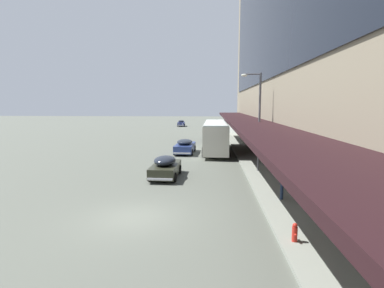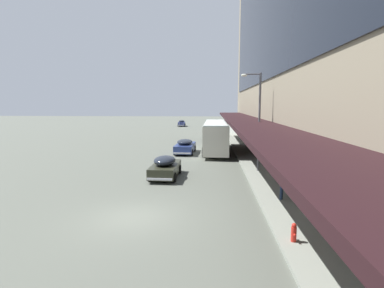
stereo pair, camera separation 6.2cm
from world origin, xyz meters
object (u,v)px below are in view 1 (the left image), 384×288
at_px(transit_bus_kerbside_front, 216,135).
at_px(pedestrian_at_kerb, 282,180).
at_px(street_lamp, 257,115).
at_px(sedan_second_near, 212,123).
at_px(vw_van, 216,130).
at_px(sedan_oncoming_rear, 215,129).
at_px(sedan_trailing_mid, 185,146).
at_px(sedan_lead_near, 165,167).
at_px(sedan_far_back, 181,123).
at_px(fire_hydrant, 295,232).

bearing_deg(transit_bus_kerbside_front, pedestrian_at_kerb, -79.04).
xyz_separation_m(pedestrian_at_kerb, street_lamp, (-0.35, 6.94, 3.20)).
relative_size(sedan_second_near, vw_van, 0.98).
xyz_separation_m(sedan_oncoming_rear, street_lamp, (2.64, -31.54, 3.60)).
distance_m(sedan_trailing_mid, sedan_oncoming_rear, 23.12).
relative_size(sedan_lead_near, street_lamp, 0.59).
height_order(sedan_oncoming_rear, sedan_far_back, sedan_oncoming_rear).
height_order(sedan_second_near, vw_van, vw_van).
bearing_deg(sedan_trailing_mid, sedan_oncoming_rear, 81.17).
bearing_deg(sedan_second_near, street_lamp, -86.09).
height_order(sedan_second_near, sedan_oncoming_rear, sedan_oncoming_rear).
bearing_deg(sedan_far_back, street_lamp, -77.73).
xyz_separation_m(sedan_lead_near, sedan_far_back, (-3.93, 50.60, -0.03)).
bearing_deg(sedan_trailing_mid, pedestrian_at_kerb, -67.31).
bearing_deg(transit_bus_kerbside_front, sedan_lead_near, -107.37).
relative_size(transit_bus_kerbside_front, sedan_lead_near, 2.62).
distance_m(transit_bus_kerbside_front, pedestrian_at_kerb, 17.19).
bearing_deg(vw_van, sedan_trailing_mid, -101.48).
height_order(sedan_lead_near, vw_van, vw_van).
bearing_deg(transit_bus_kerbside_front, sedan_trailing_mid, -159.44).
relative_size(sedan_oncoming_rear, pedestrian_at_kerb, 2.72).
height_order(sedan_second_near, fire_hydrant, sedan_second_near).
bearing_deg(street_lamp, sedan_oncoming_rear, 94.78).
height_order(transit_bus_kerbside_front, street_lamp, street_lamp).
bearing_deg(pedestrian_at_kerb, sedan_far_back, 101.13).
relative_size(sedan_second_near, sedan_lead_near, 1.04).
bearing_deg(street_lamp, fire_hydrant, -91.64).
bearing_deg(vw_van, sedan_second_near, 91.77).
distance_m(sedan_second_near, sedan_trailing_mid, 40.11).
xyz_separation_m(vw_van, pedestrian_at_kerb, (2.98, -33.14, 0.08)).
xyz_separation_m(sedan_second_near, pedestrian_at_kerb, (3.68, -55.64, 0.45)).
xyz_separation_m(transit_bus_kerbside_front, street_lamp, (2.92, -9.92, 2.51)).
relative_size(vw_van, fire_hydrant, 6.58).
relative_size(transit_bus_kerbside_front, sedan_second_near, 2.51).
distance_m(transit_bus_kerbside_front, sedan_trailing_mid, 3.66).
bearing_deg(sedan_second_near, fire_hydrant, -87.19).
height_order(sedan_lead_near, fire_hydrant, sedan_lead_near).
xyz_separation_m(sedan_trailing_mid, pedestrian_at_kerb, (6.54, -15.64, 0.42)).
relative_size(transit_bus_kerbside_front, fire_hydrant, 16.23).
relative_size(sedan_oncoming_rear, sedan_far_back, 1.17).
bearing_deg(sedan_second_near, sedan_far_back, -179.12).
bearing_deg(street_lamp, transit_bus_kerbside_front, 106.38).
bearing_deg(sedan_lead_near, fire_hydrant, -57.75).
relative_size(transit_bus_kerbside_front, pedestrian_at_kerb, 6.12).
distance_m(sedan_lead_near, sedan_trailing_mid, 10.71).
xyz_separation_m(sedan_second_near, sedan_trailing_mid, (-2.86, -40.01, 0.02)).
distance_m(transit_bus_kerbside_front, street_lamp, 10.64).
height_order(sedan_lead_near, sedan_trailing_mid, sedan_lead_near).
xyz_separation_m(sedan_second_near, street_lamp, (3.33, -48.71, 3.64)).
distance_m(sedan_oncoming_rear, sedan_far_back, 18.81).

